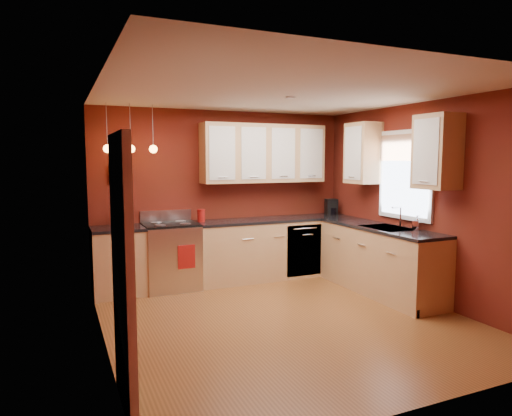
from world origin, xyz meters
name	(u,v)px	position (x,y,z in m)	size (l,w,h in m)	color
floor	(286,319)	(0.00, 0.00, 0.00)	(4.20, 4.20, 0.00)	brown
ceiling	(287,92)	(0.00, 0.00, 2.60)	(4.00, 4.20, 0.02)	beige
wall_back	(224,195)	(0.00, 2.10, 1.30)	(4.00, 0.02, 2.60)	maroon
wall_front	(421,238)	(0.00, -2.10, 1.30)	(4.00, 0.02, 2.60)	maroon
wall_left	(102,218)	(-2.00, 0.00, 1.30)	(0.02, 4.20, 2.60)	maroon
wall_right	(422,202)	(2.00, 0.00, 1.30)	(0.02, 4.20, 2.60)	maroon
base_cabinets_back_left	(119,263)	(-1.65, 1.80, 0.45)	(0.70, 0.60, 0.90)	tan
base_cabinets_back_right	(274,249)	(0.73, 1.80, 0.45)	(2.54, 0.60, 0.90)	tan
base_cabinets_right	(379,261)	(1.70, 0.45, 0.45)	(0.60, 2.10, 0.90)	tan
counter_back_left	(118,229)	(-1.65, 1.80, 0.92)	(0.70, 0.62, 0.04)	black
counter_back_right	(275,219)	(0.73, 1.80, 0.92)	(2.54, 0.62, 0.04)	black
counter_right	(380,228)	(1.70, 0.45, 0.92)	(0.62, 2.10, 0.04)	black
gas_range	(171,256)	(-0.92, 1.80, 0.48)	(0.76, 0.64, 1.11)	silver
dishwasher_front	(304,250)	(1.10, 1.51, 0.45)	(0.60, 0.02, 0.80)	silver
sink	(388,229)	(1.70, 0.30, 0.92)	(0.50, 0.70, 0.33)	#98979D
window	(405,172)	(1.97, 0.30, 1.69)	(0.06, 1.02, 1.22)	white
door_left_wall	(123,274)	(-1.97, -1.20, 1.03)	(0.12, 0.82, 2.05)	white
upper_cabinets_back	(264,154)	(0.60, 1.93, 1.95)	(2.00, 0.35, 0.90)	tan
upper_cabinets_right	(396,153)	(1.82, 0.32, 1.95)	(0.35, 1.95, 0.90)	tan
wall_picture	(121,174)	(-1.55, 2.08, 1.65)	(0.32, 0.03, 0.26)	black
pendant_lights	(131,148)	(-1.45, 1.75, 2.01)	(0.71, 0.11, 0.66)	#98979D
red_canister	(201,216)	(-0.45, 1.86, 1.03)	(0.12, 0.12, 0.19)	maroon
red_vase	(122,221)	(-1.58, 1.89, 1.01)	(0.09, 0.09, 0.14)	maroon
flowers	(122,211)	(-1.58, 1.89, 1.15)	(0.10, 0.10, 0.18)	maroon
coffee_maker	(331,207)	(1.79, 1.82, 1.06)	(0.21, 0.20, 0.26)	black
soap_pump	(417,223)	(1.88, -0.05, 1.04)	(0.09, 0.09, 0.20)	silver
dish_towel	(187,257)	(-0.78, 1.47, 0.52)	(0.24, 0.02, 0.33)	maroon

